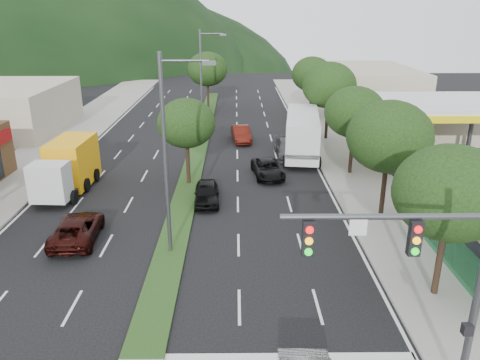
{
  "coord_description": "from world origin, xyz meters",
  "views": [
    {
      "loc": [
        3.37,
        -13.37,
        11.74
      ],
      "look_at": [
        3.61,
        11.99,
        2.48
      ],
      "focal_mm": 35.0,
      "sensor_mm": 36.0,
      "label": 1
    }
  ],
  "objects_px": {
    "tree_r_c": "(355,112)",
    "streetlight_near": "(169,148)",
    "car_queue_b": "(288,149)",
    "tree_med_near": "(186,123)",
    "car_queue_a": "(207,193)",
    "traffic_signal": "(430,269)",
    "box_truck": "(69,168)",
    "tree_med_far": "(207,69)",
    "tree_r_e": "(312,74)",
    "streetlight_mid": "(203,77)",
    "tree_r_b": "(389,137)",
    "motorhome": "(302,134)",
    "suv_maroon": "(77,229)",
    "tree_r_a": "(450,193)",
    "tree_r_d": "(329,85)",
    "car_queue_c": "(241,134)",
    "car_queue_d": "(268,169)"
  },
  "relations": [
    {
      "from": "tree_r_b",
      "to": "tree_r_e",
      "type": "bearing_deg",
      "value": 90.0
    },
    {
      "from": "tree_r_b",
      "to": "tree_r_d",
      "type": "relative_size",
      "value": 0.97
    },
    {
      "from": "tree_r_c",
      "to": "motorhome",
      "type": "distance_m",
      "value": 6.48
    },
    {
      "from": "tree_med_near",
      "to": "tree_r_e",
      "type": "bearing_deg",
      "value": 61.39
    },
    {
      "from": "car_queue_a",
      "to": "suv_maroon",
      "type": "bearing_deg",
      "value": -145.38
    },
    {
      "from": "traffic_signal",
      "to": "box_truck",
      "type": "relative_size",
      "value": 1.01
    },
    {
      "from": "car_queue_a",
      "to": "streetlight_mid",
      "type": "bearing_deg",
      "value": 91.24
    },
    {
      "from": "car_queue_b",
      "to": "car_queue_a",
      "type": "bearing_deg",
      "value": -124.39
    },
    {
      "from": "car_queue_a",
      "to": "car_queue_d",
      "type": "bearing_deg",
      "value": 46.84
    },
    {
      "from": "tree_r_b",
      "to": "suv_maroon",
      "type": "xyz_separation_m",
      "value": [
        -17.18,
        -2.59,
        -4.37
      ]
    },
    {
      "from": "tree_med_near",
      "to": "motorhome",
      "type": "relative_size",
      "value": 0.63
    },
    {
      "from": "streetlight_near",
      "to": "tree_r_a",
      "type": "bearing_deg",
      "value": -18.73
    },
    {
      "from": "tree_med_far",
      "to": "box_truck",
      "type": "bearing_deg",
      "value": -106.6
    },
    {
      "from": "streetlight_near",
      "to": "car_queue_b",
      "type": "height_order",
      "value": "streetlight_near"
    },
    {
      "from": "tree_r_a",
      "to": "suv_maroon",
      "type": "xyz_separation_m",
      "value": [
        -17.18,
        5.41,
        -4.15
      ]
    },
    {
      "from": "car_queue_c",
      "to": "streetlight_mid",
      "type": "bearing_deg",
      "value": 129.92
    },
    {
      "from": "car_queue_b",
      "to": "streetlight_mid",
      "type": "bearing_deg",
      "value": 129.24
    },
    {
      "from": "tree_r_a",
      "to": "tree_r_c",
      "type": "relative_size",
      "value": 1.02
    },
    {
      "from": "tree_r_e",
      "to": "streetlight_near",
      "type": "height_order",
      "value": "streetlight_near"
    },
    {
      "from": "tree_r_e",
      "to": "streetlight_mid",
      "type": "relative_size",
      "value": 0.67
    },
    {
      "from": "tree_med_near",
      "to": "tree_r_c",
      "type": "bearing_deg",
      "value": 9.46
    },
    {
      "from": "car_queue_c",
      "to": "motorhome",
      "type": "distance_m",
      "value": 6.93
    },
    {
      "from": "tree_med_far",
      "to": "car_queue_a",
      "type": "height_order",
      "value": "tree_med_far"
    },
    {
      "from": "box_truck",
      "to": "car_queue_a",
      "type": "bearing_deg",
      "value": 168.09
    },
    {
      "from": "car_queue_c",
      "to": "motorhome",
      "type": "height_order",
      "value": "motorhome"
    },
    {
      "from": "tree_r_b",
      "to": "tree_r_d",
      "type": "bearing_deg",
      "value": 90.0
    },
    {
      "from": "box_truck",
      "to": "tree_r_e",
      "type": "bearing_deg",
      "value": -128.43
    },
    {
      "from": "tree_r_c",
      "to": "suv_maroon",
      "type": "distance_m",
      "value": 20.59
    },
    {
      "from": "tree_med_near",
      "to": "car_queue_c",
      "type": "xyz_separation_m",
      "value": [
        3.87,
        11.51,
        -3.71
      ]
    },
    {
      "from": "car_queue_a",
      "to": "tree_med_far",
      "type": "bearing_deg",
      "value": 90.14
    },
    {
      "from": "tree_med_near",
      "to": "streetlight_near",
      "type": "distance_m",
      "value": 10.07
    },
    {
      "from": "tree_r_d",
      "to": "motorhome",
      "type": "bearing_deg",
      "value": -121.01
    },
    {
      "from": "traffic_signal",
      "to": "tree_r_d",
      "type": "height_order",
      "value": "tree_r_d"
    },
    {
      "from": "tree_r_a",
      "to": "car_queue_b",
      "type": "bearing_deg",
      "value": 101.71
    },
    {
      "from": "tree_r_e",
      "to": "streetlight_mid",
      "type": "distance_m",
      "value": 13.73
    },
    {
      "from": "tree_r_c",
      "to": "streetlight_near",
      "type": "relative_size",
      "value": 0.65
    },
    {
      "from": "tree_med_far",
      "to": "car_queue_b",
      "type": "height_order",
      "value": "tree_med_far"
    },
    {
      "from": "tree_r_b",
      "to": "car_queue_a",
      "type": "height_order",
      "value": "tree_r_b"
    },
    {
      "from": "traffic_signal",
      "to": "car_queue_a",
      "type": "bearing_deg",
      "value": 115.14
    },
    {
      "from": "car_queue_b",
      "to": "tree_med_near",
      "type": "bearing_deg",
      "value": -142.36
    },
    {
      "from": "suv_maroon",
      "to": "car_queue_d",
      "type": "relative_size",
      "value": 1.09
    },
    {
      "from": "tree_med_far",
      "to": "car_queue_a",
      "type": "bearing_deg",
      "value": -87.09
    },
    {
      "from": "car_queue_b",
      "to": "motorhome",
      "type": "height_order",
      "value": "motorhome"
    },
    {
      "from": "traffic_signal",
      "to": "tree_r_c",
      "type": "distance_m",
      "value": 21.74
    },
    {
      "from": "traffic_signal",
      "to": "tree_r_d",
      "type": "distance_m",
      "value": 31.68
    },
    {
      "from": "tree_r_c",
      "to": "streetlight_near",
      "type": "height_order",
      "value": "streetlight_near"
    },
    {
      "from": "streetlight_mid",
      "to": "motorhome",
      "type": "bearing_deg",
      "value": -42.41
    },
    {
      "from": "tree_r_a",
      "to": "traffic_signal",
      "type": "bearing_deg",
      "value": -118.2
    },
    {
      "from": "tree_med_far",
      "to": "streetlight_mid",
      "type": "bearing_deg",
      "value": -88.93
    },
    {
      "from": "streetlight_near",
      "to": "motorhome",
      "type": "height_order",
      "value": "streetlight_near"
    }
  ]
}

